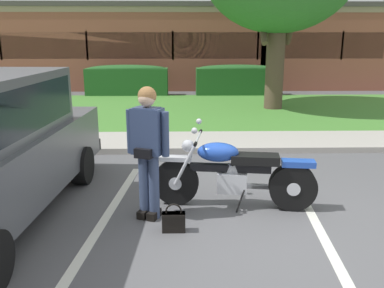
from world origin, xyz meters
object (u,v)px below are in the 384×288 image
(hedge_left, at_px, (127,80))
(brick_building, at_px, (175,45))
(handbag, at_px, (174,220))
(rider_person, at_px, (148,144))
(hedge_center_left, at_px, (236,79))
(motorcycle, at_px, (240,174))

(hedge_left, xyz_separation_m, brick_building, (1.81, 6.26, 1.23))
(handbag, bearing_deg, rider_person, 127.28)
(hedge_left, relative_size, hedge_center_left, 1.00)
(hedge_center_left, bearing_deg, hedge_left, 180.00)
(hedge_left, height_order, hedge_center_left, same)
(rider_person, relative_size, handbag, 4.74)
(brick_building, bearing_deg, handbag, -89.04)
(handbag, relative_size, brick_building, 0.02)
(motorcycle, relative_size, rider_person, 1.31)
(rider_person, relative_size, brick_building, 0.08)
(rider_person, height_order, handbag, rider_person)
(handbag, distance_m, hedge_center_left, 12.18)
(motorcycle, bearing_deg, handbag, -140.93)
(rider_person, bearing_deg, handbag, -52.72)
(motorcycle, relative_size, brick_building, 0.10)
(hedge_center_left, bearing_deg, brick_building, 112.42)
(motorcycle, relative_size, hedge_center_left, 0.69)
(hedge_left, distance_m, hedge_center_left, 4.39)
(handbag, bearing_deg, motorcycle, 39.07)
(rider_person, relative_size, hedge_center_left, 0.52)
(motorcycle, relative_size, hedge_left, 0.69)
(rider_person, xyz_separation_m, brick_building, (0.02, 17.79, 0.89))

